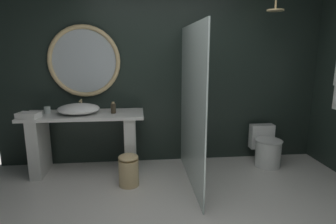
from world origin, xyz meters
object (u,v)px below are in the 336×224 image
vessel_sink (79,109)px  folded_hand_towel (29,115)px  rain_shower_head (276,8)px  toilet (266,148)px  waste_bin (129,170)px  soap_dispenser (113,108)px  round_wall_mirror (84,61)px  tumbler_cup (47,110)px

vessel_sink → folded_hand_towel: size_ratio=2.09×
vessel_sink → folded_hand_towel: vessel_sink is taller
rain_shower_head → toilet: size_ratio=0.66×
vessel_sink → waste_bin: bearing=-35.3°
toilet → folded_hand_towel: folded_hand_towel is taller
soap_dispenser → round_wall_mirror: round_wall_mirror is taller
vessel_sink → folded_hand_towel: 0.60m
round_wall_mirror → toilet: bearing=-6.6°
toilet → vessel_sink: bearing=-179.9°
soap_dispenser → folded_hand_towel: soap_dispenser is taller
tumbler_cup → toilet: tumbler_cup is taller
soap_dispenser → toilet: size_ratio=0.28×
soap_dispenser → rain_shower_head: size_ratio=0.42×
waste_bin → rain_shower_head: bearing=10.1°
waste_bin → toilet: bearing=13.1°
round_wall_mirror → folded_hand_towel: round_wall_mirror is taller
soap_dispenser → folded_hand_towel: (-1.03, -0.17, -0.03)m
vessel_sink → waste_bin: vessel_sink is taller
vessel_sink → waste_bin: 1.05m
vessel_sink → folded_hand_towel: (-0.58, -0.17, -0.03)m
tumbler_cup → soap_dispenser: (0.88, -0.08, 0.02)m
round_wall_mirror → folded_hand_towel: bearing=-143.0°
tumbler_cup → toilet: (3.06, -0.08, -0.62)m
waste_bin → folded_hand_towel: (-1.22, 0.29, 0.65)m
soap_dispenser → tumbler_cup: bearing=174.5°
round_wall_mirror → rain_shower_head: size_ratio=2.71×
tumbler_cup → rain_shower_head: bearing=-3.9°
soap_dispenser → waste_bin: soap_dispenser is taller
tumbler_cup → rain_shower_head: 3.25m
tumbler_cup → soap_dispenser: bearing=-5.5°
round_wall_mirror → rain_shower_head: bearing=-9.6°
vessel_sink → toilet: size_ratio=0.99×
round_wall_mirror → folded_hand_towel: 1.02m
vessel_sink → waste_bin: size_ratio=1.35×
rain_shower_head → folded_hand_towel: (-3.12, -0.05, -1.32)m
tumbler_cup → waste_bin: size_ratio=0.22×
rain_shower_head → waste_bin: rain_shower_head is taller
vessel_sink → tumbler_cup: (-0.43, 0.08, -0.02)m
vessel_sink → rain_shower_head: (2.55, -0.12, 1.28)m
vessel_sink → soap_dispenser: vessel_sink is taller
rain_shower_head → waste_bin: bearing=-169.9°
folded_hand_towel → tumbler_cup: bearing=59.5°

